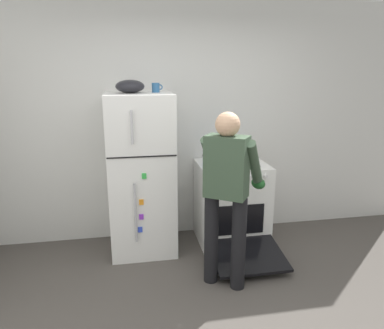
{
  "coord_description": "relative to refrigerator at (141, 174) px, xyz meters",
  "views": [
    {
      "loc": [
        -0.6,
        -2.17,
        1.95
      ],
      "look_at": [
        0.04,
        1.32,
        1.0
      ],
      "focal_mm": 33.96,
      "sensor_mm": 36.0,
      "label": 1
    }
  ],
  "objects": [
    {
      "name": "kitchen_wall_back",
      "position": [
        0.46,
        0.38,
        0.5
      ],
      "size": [
        6.0,
        0.1,
        2.7
      ],
      "primitive_type": "cube",
      "color": "silver",
      "rests_on": "ground"
    },
    {
      "name": "pepper_mill",
      "position": [
        1.31,
        0.2,
        0.16
      ],
      "size": [
        0.05,
        0.05,
        0.17
      ],
      "primitive_type": "cylinder",
      "color": "brown",
      "rests_on": "stove_range"
    },
    {
      "name": "mixing_bowl",
      "position": [
        -0.08,
        0.0,
        0.92
      ],
      "size": [
        0.29,
        0.29,
        0.13
      ],
      "primitive_type": "ellipsoid",
      "color": "black",
      "rests_on": "refrigerator"
    },
    {
      "name": "red_pot",
      "position": [
        0.85,
        -0.05,
        0.14
      ],
      "size": [
        0.38,
        0.28,
        0.13
      ],
      "color": "#19479E",
      "rests_on": "stove_range"
    },
    {
      "name": "person_cook",
      "position": [
        0.71,
        -0.83,
        0.1
      ],
      "size": [
        0.64,
        0.67,
        1.6
      ],
      "color": "black",
      "rests_on": "ground"
    },
    {
      "name": "coffee_mug",
      "position": [
        0.18,
        0.05,
        0.9
      ],
      "size": [
        0.11,
        0.08,
        0.1
      ],
      "color": "#2D6093",
      "rests_on": "refrigerator"
    },
    {
      "name": "refrigerator",
      "position": [
        0.0,
        0.0,
        0.0
      ],
      "size": [
        0.68,
        0.72,
        1.7
      ],
      "color": "white",
      "rests_on": "ground"
    },
    {
      "name": "stove_range",
      "position": [
        1.01,
        -0.02,
        -0.4
      ],
      "size": [
        0.76,
        1.22,
        0.93
      ],
      "color": "white",
      "rests_on": "ground"
    }
  ]
}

